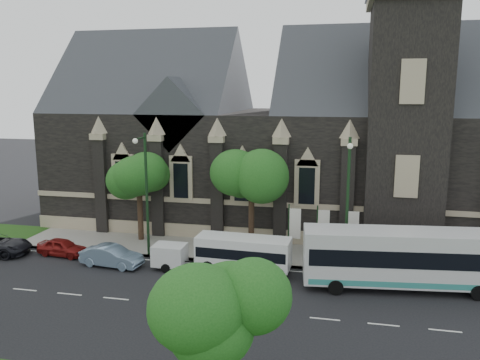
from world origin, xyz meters
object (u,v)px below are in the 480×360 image
(street_lamp_mid, at_px, (145,188))
(car_far_red, at_px, (62,247))
(tour_coach, at_px, (408,258))
(shuttle_bus, at_px, (244,252))
(banner_flag_left, at_px, (293,226))
(tree_walk_right, at_px, (255,173))
(tree_park_east, at_px, (233,310))
(sedan, at_px, (112,256))
(box_trailer, at_px, (170,255))
(tree_walk_left, at_px, (142,170))
(street_lamp_near, at_px, (348,197))
(banner_flag_center, at_px, (321,228))
(banner_flag_right, at_px, (350,230))

(street_lamp_mid, distance_m, car_far_red, 7.74)
(car_far_red, bearing_deg, tour_coach, -86.29)
(shuttle_bus, bearing_deg, banner_flag_left, 51.73)
(tour_coach, relative_size, shuttle_bus, 2.02)
(tree_walk_right, bearing_deg, car_far_red, -160.89)
(tree_park_east, distance_m, sedan, 18.89)
(banner_flag_left, relative_size, box_trailer, 1.28)
(tree_walk_left, relative_size, tour_coach, 0.60)
(tree_walk_left, relative_size, box_trailer, 2.45)
(sedan, bearing_deg, car_far_red, 81.28)
(box_trailer, bearing_deg, street_lamp_near, 9.13)
(tree_park_east, relative_size, banner_flag_left, 1.57)
(box_trailer, relative_size, car_far_red, 0.84)
(street_lamp_near, distance_m, box_trailer, 12.48)
(tree_park_east, xyz_separation_m, banner_flag_center, (2.11, 18.32, -2.24))
(banner_flag_center, distance_m, tour_coach, 6.69)
(street_lamp_near, height_order, car_far_red, street_lamp_near)
(street_lamp_mid, relative_size, sedan, 2.07)
(tree_walk_right, distance_m, banner_flag_left, 4.92)
(car_far_red, bearing_deg, sedan, -98.97)
(shuttle_bus, relative_size, sedan, 1.45)
(tree_walk_left, xyz_separation_m, tour_coach, (19.49, -5.62, -3.75))
(sedan, bearing_deg, street_lamp_mid, -30.70)
(banner_flag_left, xyz_separation_m, sedan, (-11.98, -4.16, -1.67))
(street_lamp_near, bearing_deg, banner_flag_left, 152.82)
(tree_park_east, bearing_deg, street_lamp_near, 76.89)
(street_lamp_mid, bearing_deg, banner_flag_center, 8.82)
(banner_flag_left, relative_size, sedan, 0.92)
(box_trailer, bearing_deg, banner_flag_center, 20.84)
(tree_walk_right, relative_size, street_lamp_mid, 0.87)
(banner_flag_center, relative_size, car_far_red, 1.08)
(box_trailer, distance_m, sedan, 4.10)
(tree_park_east, bearing_deg, sedan, 129.96)
(shuttle_bus, bearing_deg, street_lamp_mid, 171.41)
(tree_park_east, xyz_separation_m, street_lamp_near, (3.82, 16.42, 0.49))
(tree_walk_right, height_order, car_far_red, tree_walk_right)
(street_lamp_near, distance_m, banner_flag_center, 3.74)
(street_lamp_mid, distance_m, banner_flag_center, 12.73)
(tree_park_east, height_order, tree_walk_right, tree_walk_right)
(tour_coach, xyz_separation_m, sedan, (-19.39, -0.24, -1.27))
(banner_flag_left, distance_m, tour_coach, 8.39)
(street_lamp_near, distance_m, banner_flag_right, 3.34)
(street_lamp_near, bearing_deg, banner_flag_center, 131.93)
(banner_flag_right, height_order, box_trailer, banner_flag_right)
(tree_park_east, relative_size, tree_walk_left, 0.82)
(sedan, bearing_deg, banner_flag_left, -64.58)
(shuttle_bus, xyz_separation_m, box_trailer, (-5.04, -0.38, -0.46))
(tree_park_east, bearing_deg, tree_walk_right, 98.42)
(tree_walk_left, xyz_separation_m, banner_flag_left, (12.08, -1.70, -3.35))
(tree_park_east, relative_size, sedan, 1.45)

